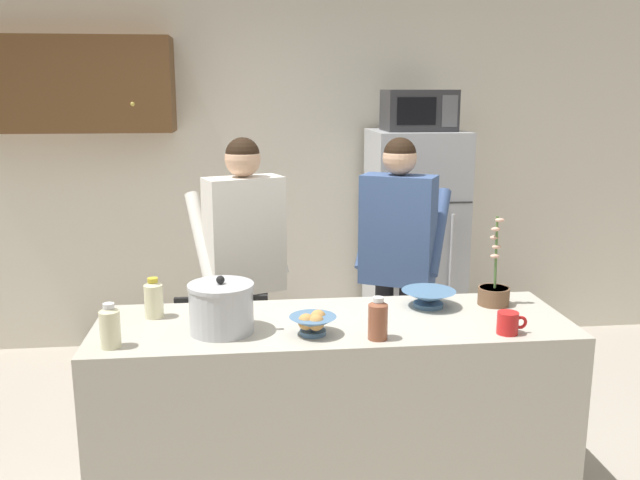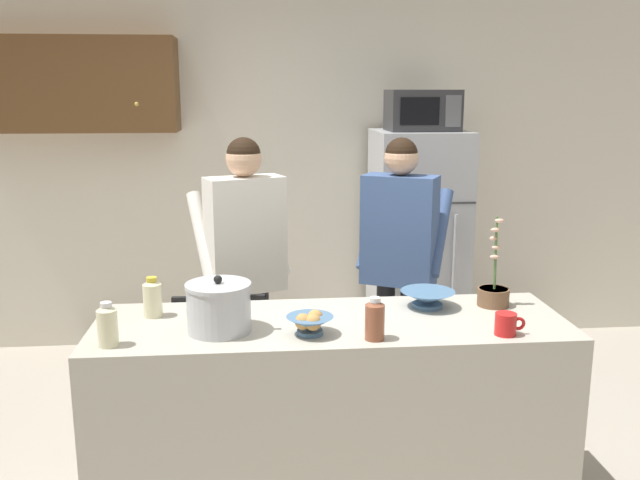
% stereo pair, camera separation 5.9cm
% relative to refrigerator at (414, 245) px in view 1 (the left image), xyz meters
% --- Properties ---
extents(back_wall_unit, '(6.00, 0.48, 2.60)m').
position_rel_refrigerator_xyz_m(back_wall_unit, '(-1.07, 0.42, 0.57)').
color(back_wall_unit, silver).
rests_on(back_wall_unit, ground).
extents(kitchen_island, '(2.11, 0.68, 0.92)m').
position_rel_refrigerator_xyz_m(kitchen_island, '(-0.83, -1.85, -0.37)').
color(kitchen_island, '#BCB7A8').
rests_on(kitchen_island, ground).
extents(refrigerator, '(0.64, 0.68, 1.65)m').
position_rel_refrigerator_xyz_m(refrigerator, '(0.00, 0.00, 0.00)').
color(refrigerator, '#B7BABF').
rests_on(refrigerator, ground).
extents(microwave, '(0.48, 0.37, 0.28)m').
position_rel_refrigerator_xyz_m(microwave, '(0.00, -0.02, 0.97)').
color(microwave, '#2D2D30').
rests_on(microwave, refrigerator).
extents(person_near_pot, '(0.61, 0.55, 1.68)m').
position_rel_refrigerator_xyz_m(person_near_pot, '(-1.22, -0.98, 0.23)').
color(person_near_pot, black).
rests_on(person_near_pot, ground).
extents(person_by_sink, '(0.62, 0.58, 1.67)m').
position_rel_refrigerator_xyz_m(person_by_sink, '(-0.32, -0.90, 0.22)').
color(person_by_sink, black).
rests_on(person_by_sink, ground).
extents(cooking_pot, '(0.39, 0.28, 0.25)m').
position_rel_refrigerator_xyz_m(cooking_pot, '(-1.32, -1.94, 0.20)').
color(cooking_pot, silver).
rests_on(cooking_pot, kitchen_island).
extents(coffee_mug, '(0.13, 0.09, 0.10)m').
position_rel_refrigerator_xyz_m(coffee_mug, '(-0.12, -2.09, 0.14)').
color(coffee_mug, red).
rests_on(coffee_mug, kitchen_island).
extents(bread_bowl, '(0.20, 0.20, 0.10)m').
position_rel_refrigerator_xyz_m(bread_bowl, '(-0.94, -2.02, 0.15)').
color(bread_bowl, '#4C7299').
rests_on(bread_bowl, kitchen_island).
extents(empty_bowl, '(0.26, 0.26, 0.08)m').
position_rel_refrigerator_xyz_m(empty_bowl, '(-0.35, -1.70, 0.14)').
color(empty_bowl, '#4C7299').
rests_on(empty_bowl, kitchen_island).
extents(bottle_near_edge, '(0.08, 0.08, 0.18)m').
position_rel_refrigerator_xyz_m(bottle_near_edge, '(-1.76, -2.07, 0.18)').
color(bottle_near_edge, beige).
rests_on(bottle_near_edge, kitchen_island).
extents(bottle_mid_counter, '(0.08, 0.08, 0.18)m').
position_rel_refrigerator_xyz_m(bottle_mid_counter, '(-0.68, -2.09, 0.18)').
color(bottle_mid_counter, brown).
rests_on(bottle_mid_counter, kitchen_island).
extents(bottle_far_corner, '(0.08, 0.08, 0.19)m').
position_rel_refrigerator_xyz_m(bottle_far_corner, '(-1.63, -1.71, 0.18)').
color(bottle_far_corner, beige).
rests_on(bottle_far_corner, kitchen_island).
extents(potted_orchid, '(0.15, 0.15, 0.43)m').
position_rel_refrigerator_xyz_m(potted_orchid, '(-0.03, -1.70, 0.16)').
color(potted_orchid, brown).
rests_on(potted_orchid, kitchen_island).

